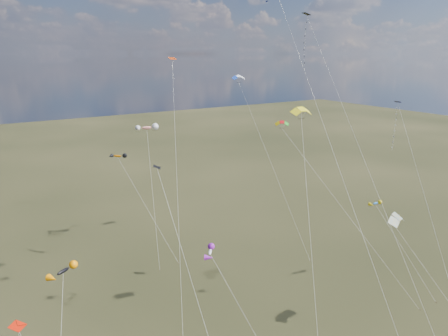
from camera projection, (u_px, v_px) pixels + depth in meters
diamond_black_high at (315, 62)px, 45.29m from camera, size 1.32×24.99×38.16m
diamond_navy_tall at (282, 22)px, 47.07m from camera, size 4.34×31.69×43.83m
diamond_black_mid at (181, 246)px, 39.50m from camera, size 1.01×18.17×22.34m
diamond_navy_right at (399, 137)px, 50.36m from camera, size 5.45×17.58×27.97m
diamond_orange_center at (175, 135)px, 52.26m from camera, size 9.60×20.60×33.21m
parafoil_yellow at (302, 110)px, 49.10m from camera, size 12.06×17.80×27.76m
parafoil_blue_white at (239, 77)px, 72.99m from camera, size 3.71×19.45×30.32m
parafoil_striped at (397, 217)px, 48.47m from camera, size 4.75×14.00×15.43m
parafoil_tricolor at (284, 124)px, 55.91m from camera, size 12.42×18.06×24.90m
novelty_black_orange at (63, 272)px, 38.45m from camera, size 4.72×7.91×13.91m
novelty_orange_black at (118, 157)px, 65.03m from camera, size 7.88×9.66×18.09m
novelty_white_purple at (210, 252)px, 43.52m from camera, size 4.90×10.39×13.28m
novelty_redwhite_stripe at (147, 128)px, 72.00m from camera, size 6.18×15.03×21.51m
novelty_blue_yellow at (376, 204)px, 60.00m from camera, size 2.96×10.62×12.35m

